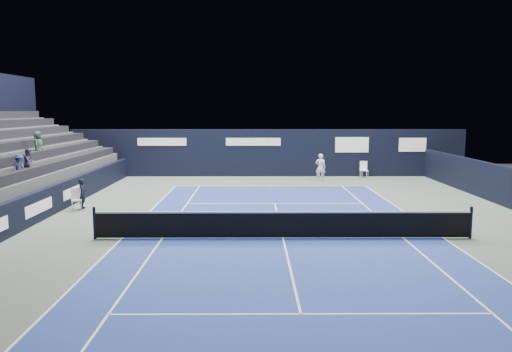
{
  "coord_description": "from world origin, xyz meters",
  "views": [
    {
      "loc": [
        -1.02,
        -16.57,
        4.32
      ],
      "look_at": [
        -0.88,
        6.48,
        1.3
      ],
      "focal_mm": 35.0,
      "sensor_mm": 36.0,
      "label": 1
    }
  ],
  "objects_px": {
    "tennis_player": "(321,167)",
    "folding_chair_back_b": "(364,169)",
    "tennis_net": "(283,224)",
    "folding_chair_back_a": "(363,168)",
    "line_judge_chair": "(76,198)"
  },
  "relations": [
    {
      "from": "tennis_player",
      "to": "folding_chair_back_b",
      "type": "bearing_deg",
      "value": 30.09
    },
    {
      "from": "folding_chair_back_b",
      "to": "tennis_net",
      "type": "xyz_separation_m",
      "value": [
        -6.28,
        -15.8,
        -0.03
      ]
    },
    {
      "from": "folding_chair_back_a",
      "to": "tennis_net",
      "type": "relative_size",
      "value": 0.08
    },
    {
      "from": "folding_chair_back_a",
      "to": "folding_chair_back_b",
      "type": "xyz_separation_m",
      "value": [
        0.1,
        0.16,
        -0.07
      ]
    },
    {
      "from": "folding_chair_back_b",
      "to": "line_judge_chair",
      "type": "distance_m",
      "value": 18.52
    },
    {
      "from": "folding_chair_back_a",
      "to": "tennis_player",
      "type": "bearing_deg",
      "value": -139.93
    },
    {
      "from": "folding_chair_back_b",
      "to": "line_judge_chair",
      "type": "relative_size",
      "value": 1.0
    },
    {
      "from": "folding_chair_back_a",
      "to": "tennis_net",
      "type": "xyz_separation_m",
      "value": [
        -6.18,
        -15.63,
        -0.1
      ]
    },
    {
      "from": "folding_chair_back_a",
      "to": "line_judge_chair",
      "type": "relative_size",
      "value": 1.13
    },
    {
      "from": "line_judge_chair",
      "to": "tennis_player",
      "type": "bearing_deg",
      "value": 14.85
    },
    {
      "from": "tennis_net",
      "to": "folding_chair_back_a",
      "type": "bearing_deg",
      "value": 68.42
    },
    {
      "from": "tennis_player",
      "to": "tennis_net",
      "type": "bearing_deg",
      "value": -102.71
    },
    {
      "from": "folding_chair_back_a",
      "to": "folding_chair_back_b",
      "type": "relative_size",
      "value": 1.13
    },
    {
      "from": "line_judge_chair",
      "to": "tennis_player",
      "type": "xyz_separation_m",
      "value": [
        11.94,
        8.97,
        0.31
      ]
    },
    {
      "from": "tennis_net",
      "to": "tennis_player",
      "type": "height_order",
      "value": "tennis_player"
    }
  ]
}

